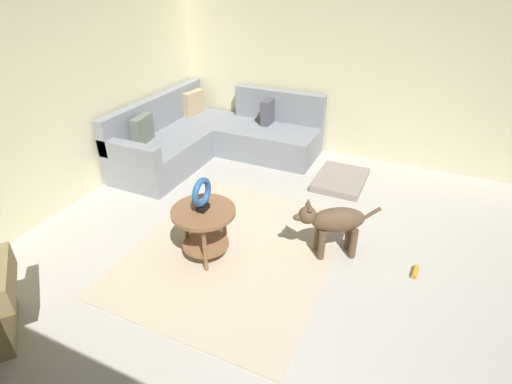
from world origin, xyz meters
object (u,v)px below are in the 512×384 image
dog_toy_rope (415,272)px  side_table (204,221)px  dog_bed_mat (341,180)px  dog (333,222)px  sectional_couch (212,138)px  torus_sculpture (202,194)px

dog_toy_rope → side_table: bearing=107.1°
dog_bed_mat → dog_toy_rope: dog_bed_mat is taller
dog → dog_toy_rope: (0.04, -0.80, -0.35)m
sectional_couch → dog_bed_mat: sectional_couch is taller
dog_bed_mat → torus_sculpture: bearing=157.5°
sectional_couch → dog_toy_rope: sectional_couch is taller
sectional_couch → dog_toy_rope: bearing=-115.7°
sectional_couch → dog_toy_rope: size_ratio=14.21×
dog_toy_rope → torus_sculpture: bearing=107.1°
torus_sculpture → dog: (0.54, -1.09, -0.33)m
sectional_couch → dog: sectional_couch is taller
sectional_couch → dog: (-1.48, -2.19, 0.09)m
dog_bed_mat → dog_toy_rope: bearing=-143.4°
sectional_couch → dog_bed_mat: 1.95m
side_table → torus_sculpture: 0.29m
side_table → torus_sculpture: torus_sculpture is taller
torus_sculpture → dog: 1.26m
side_table → dog_toy_rope: 2.02m
side_table → dog_bed_mat: (2.01, -0.83, -0.37)m
torus_sculpture → dog_toy_rope: 2.10m
sectional_couch → side_table: sectional_couch is taller
torus_sculpture → dog_bed_mat: size_ratio=0.41×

